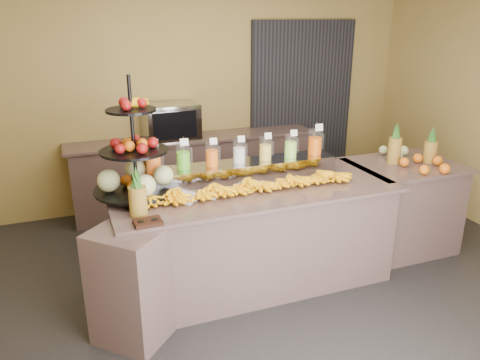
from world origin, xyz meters
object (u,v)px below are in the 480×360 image
oven_warmer (171,121)px  fruit_stand (142,166)px  pitcher_tray (239,171)px  right_fruit_pile (418,158)px  condiment_caddy (148,222)px  banana_heap (250,184)px

oven_warmer → fruit_stand: bearing=-112.4°
pitcher_tray → oven_warmer: 1.69m
fruit_stand → oven_warmer: 1.89m
right_fruit_pile → oven_warmer: (-2.04, 1.95, 0.13)m
pitcher_tray → right_fruit_pile: size_ratio=3.72×
fruit_stand → condiment_caddy: bearing=-79.6°
banana_heap → condiment_caddy: banana_heap is taller
oven_warmer → banana_heap: bearing=-86.1°
banana_heap → condiment_caddy: 1.01m
fruit_stand → right_fruit_pile: 2.70m
condiment_caddy → oven_warmer: oven_warmer is taller
oven_warmer → condiment_caddy: bearing=-109.3°
pitcher_tray → banana_heap: bearing=-95.2°
pitcher_tray → fruit_stand: fruit_stand is taller
banana_heap → right_fruit_pile: right_fruit_pile is taller
fruit_stand → right_fruit_pile: (2.69, -0.17, -0.17)m
pitcher_tray → fruit_stand: 0.92m
pitcher_tray → oven_warmer: size_ratio=2.88×
fruit_stand → right_fruit_pile: bearing=13.7°
banana_heap → fruit_stand: 0.92m
pitcher_tray → oven_warmer: oven_warmer is taller
fruit_stand → oven_warmer: size_ratio=1.55×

